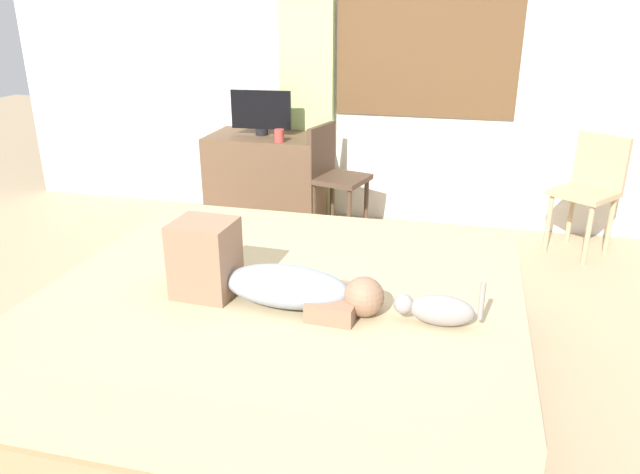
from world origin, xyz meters
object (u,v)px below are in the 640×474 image
Objects in this scene: desk at (267,180)px; chair_by_desk at (333,172)px; person_lying at (265,277)px; cat at (437,309)px; chair_spare at (590,185)px; tv_monitor at (261,112)px; cup at (279,136)px; bed at (290,328)px.

chair_by_desk reaches higher than desk.
chair_by_desk reaches higher than person_lying.
chair_spare reaches higher than cat.
desk reaches higher than cat.
person_lying is at bearing -70.74° from tv_monitor.
cat is 2.80m from tv_monitor.
chair_spare is at bearing 4.89° from cup.
tv_monitor is 0.74m from chair_by_desk.
chair_spare reaches higher than desk.
cup is 0.11× the size of chair_by_desk.
cup reaches higher than desk.
desk is 0.51m from cup.
cat is at bearing -57.74° from cup.
tv_monitor is at bearing 168.86° from chair_by_desk.
bed is 2.63m from chair_spare.
desk reaches higher than bed.
person_lying is 2.44m from tv_monitor.
cup is (0.21, -0.21, -0.13)m from tv_monitor.
person_lying reaches higher than bed.
cat is 0.42× the size of chair_by_desk.
bed is 0.82m from cat.
tv_monitor reaches higher than person_lying.
cup reaches higher than cat.
chair_by_desk and chair_spare have the same top height.
cat is (0.70, -0.26, 0.33)m from bed.
bed is 2.34× the size of person_lying.
bed is at bearing 159.78° from cat.
chair_spare is at bearing 53.47° from person_lying.
tv_monitor is 4.95× the size of cup.
chair_spare is (0.94, 2.29, -0.07)m from cat.
desk is at bearing 0.00° from tv_monitor.
cup is at bearing -175.11° from chair_spare.
cat reaches higher than bed.
cup is (0.18, -0.21, 0.42)m from desk.
tv_monitor is at bearing 109.26° from person_lying.
chair_by_desk reaches higher than cup.
cup is at bearing 108.70° from bed.
desk is (-1.51, 2.31, -0.21)m from cat.
tv_monitor is (-0.80, 2.29, 0.30)m from person_lying.
chair_by_desk is 1.00× the size of chair_spare.
chair_spare reaches higher than cup.
bed is 6.14× the size of cat.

